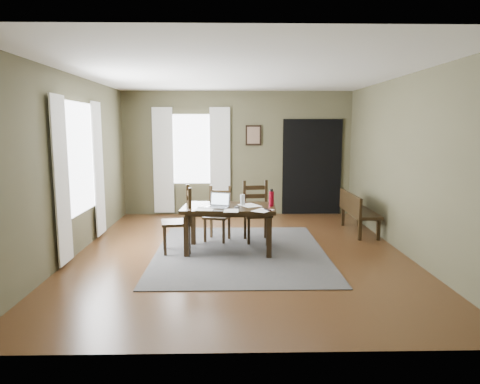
{
  "coord_description": "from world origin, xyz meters",
  "views": [
    {
      "loc": [
        -0.15,
        -6.41,
        1.91
      ],
      "look_at": [
        0.0,
        0.3,
        0.9
      ],
      "focal_mm": 32.0,
      "sensor_mm": 36.0,
      "label": 1
    }
  ],
  "objects_px": {
    "laptop": "(219,203)",
    "water_bottle": "(271,198)",
    "dining_table": "(229,212)",
    "chair_end": "(180,220)",
    "chair_back_right": "(257,212)",
    "bench": "(356,209)",
    "chair_back_left": "(218,214)"
  },
  "relations": [
    {
      "from": "dining_table",
      "to": "chair_end",
      "type": "xyz_separation_m",
      "value": [
        -0.76,
        -0.01,
        -0.13
      ]
    },
    {
      "from": "dining_table",
      "to": "bench",
      "type": "relative_size",
      "value": 1.13
    },
    {
      "from": "chair_back_right",
      "to": "laptop",
      "type": "bearing_deg",
      "value": -139.66
    },
    {
      "from": "bench",
      "to": "water_bottle",
      "type": "relative_size",
      "value": 4.87
    },
    {
      "from": "chair_back_left",
      "to": "chair_back_right",
      "type": "xyz_separation_m",
      "value": [
        0.65,
        -0.06,
        0.05
      ]
    },
    {
      "from": "dining_table",
      "to": "water_bottle",
      "type": "xyz_separation_m",
      "value": [
        0.65,
        -0.03,
        0.21
      ]
    },
    {
      "from": "chair_back_left",
      "to": "dining_table",
      "type": "bearing_deg",
      "value": -57.83
    },
    {
      "from": "chair_back_left",
      "to": "chair_back_right",
      "type": "bearing_deg",
      "value": 11.43
    },
    {
      "from": "water_bottle",
      "to": "dining_table",
      "type": "bearing_deg",
      "value": 176.94
    },
    {
      "from": "bench",
      "to": "water_bottle",
      "type": "bearing_deg",
      "value": 125.6
    },
    {
      "from": "chair_back_left",
      "to": "laptop",
      "type": "distance_m",
      "value": 0.81
    },
    {
      "from": "chair_back_right",
      "to": "water_bottle",
      "type": "xyz_separation_m",
      "value": [
        0.18,
        -0.65,
        0.34
      ]
    },
    {
      "from": "chair_back_right",
      "to": "dining_table",
      "type": "bearing_deg",
      "value": -134.76
    },
    {
      "from": "chair_back_left",
      "to": "chair_back_right",
      "type": "relative_size",
      "value": 0.91
    },
    {
      "from": "dining_table",
      "to": "chair_back_left",
      "type": "relative_size",
      "value": 1.6
    },
    {
      "from": "chair_back_right",
      "to": "bench",
      "type": "distance_m",
      "value": 1.94
    },
    {
      "from": "chair_back_left",
      "to": "bench",
      "type": "height_order",
      "value": "chair_back_left"
    },
    {
      "from": "chair_back_left",
      "to": "water_bottle",
      "type": "height_order",
      "value": "water_bottle"
    },
    {
      "from": "dining_table",
      "to": "bench",
      "type": "height_order",
      "value": "bench"
    },
    {
      "from": "chair_end",
      "to": "chair_back_right",
      "type": "relative_size",
      "value": 1.0
    },
    {
      "from": "chair_end",
      "to": "bench",
      "type": "height_order",
      "value": "chair_end"
    },
    {
      "from": "chair_end",
      "to": "water_bottle",
      "type": "height_order",
      "value": "chair_end"
    },
    {
      "from": "chair_end",
      "to": "chair_back_left",
      "type": "xyz_separation_m",
      "value": [
        0.57,
        0.68,
        -0.05
      ]
    },
    {
      "from": "dining_table",
      "to": "water_bottle",
      "type": "relative_size",
      "value": 5.48
    },
    {
      "from": "chair_back_left",
      "to": "water_bottle",
      "type": "relative_size",
      "value": 3.42
    },
    {
      "from": "laptop",
      "to": "water_bottle",
      "type": "height_order",
      "value": "water_bottle"
    },
    {
      "from": "dining_table",
      "to": "bench",
      "type": "bearing_deg",
      "value": 30.58
    },
    {
      "from": "chair_back_right",
      "to": "chair_end",
      "type": "bearing_deg",
      "value": -160.5
    },
    {
      "from": "bench",
      "to": "laptop",
      "type": "distance_m",
      "value": 2.8
    },
    {
      "from": "dining_table",
      "to": "chair_end",
      "type": "distance_m",
      "value": 0.77
    },
    {
      "from": "chair_back_right",
      "to": "bench",
      "type": "relative_size",
      "value": 0.78
    },
    {
      "from": "chair_end",
      "to": "bench",
      "type": "relative_size",
      "value": 0.78
    }
  ]
}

